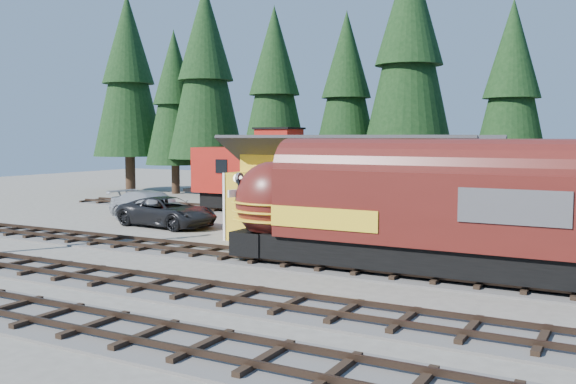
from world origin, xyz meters
The scene contains 10 objects.
ground centered at (0.00, 0.00, 0.00)m, with size 120.00×120.00×0.00m, color #6B665B.
track_siding centered at (10.00, 4.00, 0.06)m, with size 68.00×3.20×0.33m.
track_main_south centered at (10.00, -2.00, 0.06)m, with size 68.00×3.20×0.33m.
track_spur centered at (-10.00, 18.00, 0.06)m, with size 32.00×3.20×0.33m.
depot centered at (0.00, 10.50, 2.96)m, with size 12.80×7.00×5.30m.
conifer_backdrop centered at (6.06, 25.09, 10.07)m, with size 80.64×21.06×16.51m.
locomotive centered at (3.87, 4.00, 2.29)m, with size 14.18×2.82×3.86m.
caboose centered at (-9.81, 18.00, 2.65)m, with size 10.29×2.98×5.35m.
pickup_truck_a centered at (-11.67, 9.96, 0.86)m, with size 2.86×6.21×1.73m, color black.
pickup_truck_b centered at (-14.07, 11.36, 0.92)m, with size 2.59×6.37×1.85m, color #AEB0B6.
Camera 1 is at (12.21, -18.82, 5.23)m, focal length 40.00 mm.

